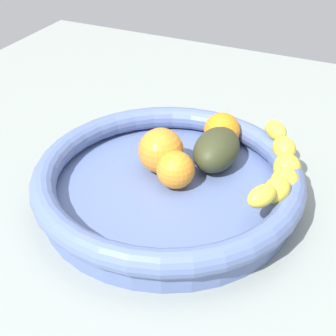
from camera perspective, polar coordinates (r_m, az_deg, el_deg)
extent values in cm
cube|color=gray|center=(71.87, 0.00, -4.56)|extent=(120.00, 120.00, 3.00)
cylinder|color=#54679B|center=(70.22, 0.00, -2.84)|extent=(34.42, 34.42, 2.39)
torus|color=#54679B|center=(68.51, 0.00, -0.89)|extent=(36.83, 36.83, 3.43)
ellipsoid|color=gold|center=(61.43, 10.52, -3.11)|extent=(5.03, 4.18, 2.61)
ellipsoid|color=gold|center=(64.45, 12.15, -2.41)|extent=(4.86, 3.95, 3.18)
ellipsoid|color=gold|center=(67.76, 13.01, -1.54)|extent=(4.50, 3.92, 3.74)
ellipsoid|color=gold|center=(70.63, 13.25, 0.03)|extent=(5.20, 4.79, 3.74)
ellipsoid|color=gold|center=(72.99, 12.93, 2.18)|extent=(5.34, 4.90, 3.18)
ellipsoid|color=gold|center=(75.21, 12.04, 4.17)|extent=(4.95, 4.87, 2.61)
sphere|color=orange|center=(77.26, 6.09, 4.20)|extent=(5.51, 5.51, 5.51)
sphere|color=orange|center=(71.02, -0.80, 1.97)|extent=(6.47, 6.47, 6.47)
sphere|color=orange|center=(68.12, 0.86, -0.21)|extent=(5.23, 5.23, 5.23)
ellipsoid|color=#33381F|center=(72.53, 5.49, 2.10)|extent=(9.55, 6.43, 5.53)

